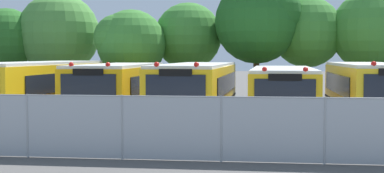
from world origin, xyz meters
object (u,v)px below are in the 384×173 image
Objects in this scene: tree_1 at (57,33)px; tree_6 at (370,31)px; tree_3 at (188,36)px; tree_5 at (307,32)px; school_bus_3 at (282,93)px; tree_2 at (128,43)px; school_bus_0 at (39,89)px; school_bus_1 at (119,90)px; tree_4 at (261,19)px; school_bus_2 at (198,91)px; tree_0 at (10,38)px; school_bus_4 at (369,92)px.

tree_1 reaches higher than tree_6.
tree_3 is 6.97m from tree_5.
school_bus_3 is 11.69m from tree_2.
school_bus_0 is 10.61m from school_bus_3.
school_bus_1 is 11.74m from tree_1.
tree_4 reaches higher than school_bus_3.
tree_6 is at bearing -1.49° from tree_1.
tree_4 is (2.61, 8.56, 3.53)m from school_bus_2.
tree_3 is 0.92× the size of tree_6.
tree_2 is at bearing -103.98° from school_bus_0.
tree_1 is (-2.76, 9.55, 2.82)m from school_bus_0.
tree_5 is (2.65, 1.06, -0.71)m from tree_4.
tree_1 is at bearing 16.99° from tree_0.
school_bus_4 is 10.21m from tree_5.
tree_1 is (-9.81, 9.72, 2.85)m from school_bus_2.
tree_6 is (18.57, -0.48, 0.02)m from tree_1.
tree_3 is 10.48m from tree_6.
tree_6 reaches higher than tree_2.
school_bus_4 is at bearing 175.55° from school_bus_3.
school_bus_4 reaches higher than school_bus_1.
tree_0 is 0.86× the size of tree_1.
school_bus_1 is 10.51m from school_bus_4.
school_bus_3 is 10.74m from tree_6.
tree_2 reaches higher than school_bus_1.
tree_6 is at bearing 5.08° from tree_2.
tree_5 is at bearing -0.38° from tree_1.
school_bus_4 is 9.85m from tree_6.
tree_5 is at bearing -1.75° from tree_3.
school_bus_0 is 11.34m from tree_3.
tree_1 reaches higher than school_bus_0.
school_bus_3 is at bearing -5.40° from school_bus_4.
tree_3 is (-1.71, 9.84, 2.63)m from school_bus_2.
tree_1 is 18.57m from tree_6.
tree_3 is at bearing 176.74° from tree_6.
tree_1 is at bearing 178.51° from tree_6.
tree_4 is at bearing -158.18° from tree_5.
school_bus_2 is (7.05, -0.17, -0.03)m from school_bus_0.
tree_1 is 1.11× the size of tree_3.
tree_4 is (15.07, -0.35, 0.97)m from tree_0.
school_bus_0 is 1.69× the size of tree_1.
tree_0 is 21.22m from tree_6.
tree_3 is at bearing -59.83° from school_bus_3.
school_bus_2 is at bearing 6.32° from school_bus_3.
tree_5 is (15.07, -0.10, -0.02)m from tree_1.
tree_2 is (7.53, -0.89, -0.34)m from tree_0.
tree_1 is at bearing -29.82° from school_bus_4.
school_bus_4 is 10.28m from tree_4.
school_bus_0 is 13.26m from tree_4.
school_bus_1 is 1.47× the size of tree_5.
school_bus_1 is at bearing -143.74° from tree_6.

